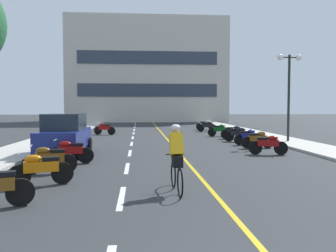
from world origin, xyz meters
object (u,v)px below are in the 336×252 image
Objects in this scene: motorcycle_3 at (49,159)px; motorcycle_13 at (206,125)px; motorcycle_2 at (41,168)px; motorcycle_11 at (104,128)px; motorcycle_5 at (268,144)px; motorcycle_9 at (234,132)px; motorcycle_7 at (248,136)px; motorcycle_10 at (219,130)px; motorcycle_12 at (207,126)px; street_lamp_mid at (289,78)px; cyclist_rider at (176,157)px; motorcycle_8 at (238,134)px; motorcycle_6 at (258,139)px; motorcycle_4 at (70,151)px; parked_car_near at (65,134)px.

motorcycle_3 is 22.02m from motorcycle_13.
motorcycle_2 and motorcycle_3 have the same top height.
motorcycle_5 is at bearing -54.93° from motorcycle_11.
motorcycle_9 is at bearing -25.56° from motorcycle_11.
motorcycle_7 is at bearing 84.88° from motorcycle_5.
motorcycle_5 and motorcycle_13 have the same top height.
motorcycle_10 is at bearing 89.93° from motorcycle_5.
motorcycle_5 and motorcycle_12 have the same top height.
motorcycle_10 is at bearing 61.08° from motorcycle_2.
motorcycle_5 and motorcycle_11 have the same top height.
motorcycle_3 is 11.85m from motorcycle_7.
street_lamp_mid is 14.02m from cyclist_rider.
motorcycle_2 and motorcycle_5 have the same top height.
motorcycle_8 is 0.93× the size of cyclist_rider.
motorcycle_11 is at bearing 89.00° from motorcycle_3.
motorcycle_10 is 8.58m from motorcycle_11.
cyclist_rider is (-5.08, -12.29, 0.41)m from motorcycle_8.
motorcycle_6 and motorcycle_11 have the same top height.
motorcycle_3 and motorcycle_5 have the same top height.
street_lamp_mid is 10.52m from motorcycle_12.
motorcycle_11 is (-11.27, 6.96, -3.33)m from street_lamp_mid.
motorcycle_11 is at bearing 90.10° from motorcycle_4.
motorcycle_6 is 1.00× the size of motorcycle_13.
street_lamp_mid reaches higher than motorcycle_7.
motorcycle_12 is at bearing 91.27° from motorcycle_6.
parked_car_near is at bearing 120.41° from cyclist_rider.
motorcycle_5 is at bearing -93.79° from motorcycle_9.
motorcycle_8 is at bearing 159.96° from street_lamp_mid.
motorcycle_13 is 0.96× the size of cyclist_rider.
motorcycle_2 is 1.01× the size of motorcycle_8.
motorcycle_4 and motorcycle_12 have the same top height.
motorcycle_11 is (0.07, 17.30, 0.00)m from motorcycle_2.
cyclist_rider reaches higher than motorcycle_3.
motorcycle_6 is at bearing 60.04° from cyclist_rider.
motorcycle_9 is (9.46, 6.95, -0.44)m from parked_car_near.
motorcycle_2 is 11.73m from motorcycle_6.
motorcycle_10 is 16.82m from cyclist_rider.
motorcycle_3 and motorcycle_9 have the same top height.
motorcycle_3 and motorcycle_11 have the same top height.
parked_car_near is at bearing -169.45° from motorcycle_6.
motorcycle_2 is 12.95m from motorcycle_7.
motorcycle_3 is at bearing -91.00° from motorcycle_11.
motorcycle_7 is 1.00× the size of motorcycle_9.
street_lamp_mid is 12.97m from parked_car_near.
street_lamp_mid reaches higher than parked_car_near.
motorcycle_4 is 1.02× the size of motorcycle_5.
motorcycle_8 is (-2.68, 0.98, -3.33)m from street_lamp_mid.
motorcycle_11 is at bearing -151.67° from motorcycle_13.
motorcycle_2 is 0.97× the size of motorcycle_13.
parked_car_near is 11.74m from motorcycle_9.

